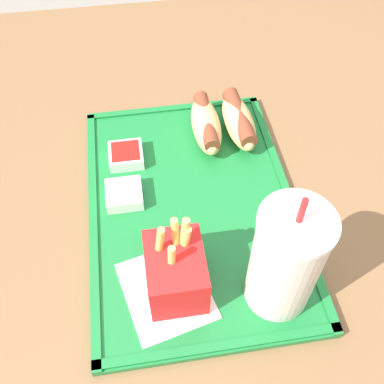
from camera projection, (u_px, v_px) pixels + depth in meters
The scene contains 10 objects.
ground_plane at pixel (189, 366), 1.26m from camera, with size 8.00×8.00×0.00m, color gray.
dining_table at pixel (188, 312), 0.97m from camera, with size 1.22×1.15×0.75m.
food_tray at pixel (192, 206), 0.67m from camera, with size 0.44×0.30×0.01m.
paper_napkin at pixel (166, 291), 0.58m from camera, with size 0.14×0.13×0.00m.
soda_cup at pixel (286, 261), 0.52m from camera, with size 0.09×0.09×0.20m.
hot_dog_far at pixel (239, 121), 0.75m from camera, with size 0.13×0.05×0.05m.
hot_dog_near at pixel (206, 124), 0.74m from camera, with size 0.13×0.05×0.05m.
fries_carton at pixel (176, 271), 0.56m from camera, with size 0.09×0.07×0.12m.
sauce_cup_mayo at pixel (124, 194), 0.67m from camera, with size 0.05×0.05×0.02m.
sauce_cup_ketchup at pixel (126, 155), 0.72m from camera, with size 0.05×0.05×0.02m.
Camera 1 is at (0.39, -0.05, 1.29)m, focal length 42.00 mm.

